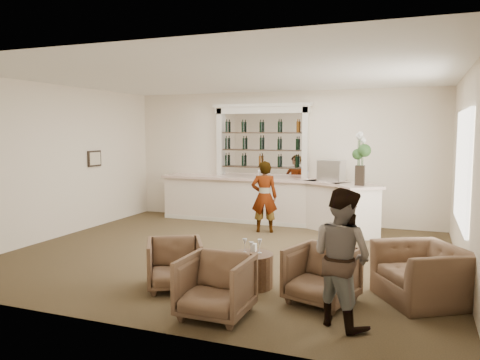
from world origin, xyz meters
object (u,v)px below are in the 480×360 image
object	(u,v)px
armchair_left	(175,264)
armchair_right	(322,275)
bar_counter	(268,201)
espresso_machine	(331,170)
armchair_center	(216,286)
sommelier	(264,197)
cocktail_table	(252,270)
guest	(342,257)
armchair_far	(423,274)
flower_vase	(360,156)

from	to	relation	value
armchair_left	armchair_right	bearing A→B (deg)	-25.46
bar_counter	espresso_machine	distance (m)	1.74
bar_counter	armchair_left	xyz separation A→B (m)	(0.16, -5.08, -0.21)
armchair_center	armchair_right	size ratio (longest dim) A/B	1.01
bar_counter	sommelier	xyz separation A→B (m)	(0.19, -0.94, 0.24)
cocktail_table	armchair_center	xyz separation A→B (m)	(-0.04, -1.22, 0.14)
armchair_right	espresso_machine	bearing A→B (deg)	116.07
guest	armchair_left	distance (m)	2.56
armchair_center	armchair_right	bearing A→B (deg)	39.96
guest	espresso_machine	distance (m)	5.67
armchair_center	espresso_machine	size ratio (longest dim) A/B	1.53
guest	armchair_left	world-z (taller)	guest
bar_counter	cocktail_table	xyz separation A→B (m)	(1.19, -4.61, -0.32)
sommelier	armchair_center	size ratio (longest dim) A/B	1.93
armchair_far	flower_vase	xyz separation A→B (m)	(-1.29, 3.64, 1.40)
guest	sommelier	bearing A→B (deg)	-30.55
armchair_left	espresso_machine	world-z (taller)	espresso_machine
guest	armchair_far	bearing A→B (deg)	-96.90
armchair_left	armchair_right	xyz separation A→B (m)	(2.13, 0.18, 0.02)
cocktail_table	espresso_machine	bearing A→B (deg)	85.72
armchair_center	armchair_right	xyz separation A→B (m)	(1.14, 0.94, -0.00)
bar_counter	sommelier	size ratio (longest dim) A/B	3.50
sommelier	armchair_left	size ratio (longest dim) A/B	2.03
sommelier	armchair_far	size ratio (longest dim) A/B	1.41
sommelier	armchair_far	world-z (taller)	sommelier
armchair_right	espresso_machine	xyz separation A→B (m)	(-0.75, 4.92, 1.00)
cocktail_table	guest	size ratio (longest dim) A/B	0.39
guest	armchair_left	xyz separation A→B (m)	(-2.48, 0.43, -0.46)
bar_counter	armchair_far	xyz separation A→B (m)	(3.56, -4.34, -0.20)
bar_counter	armchair_left	bearing A→B (deg)	-88.19
armchair_center	espresso_machine	distance (m)	5.95
armchair_left	armchair_center	xyz separation A→B (m)	(0.99, -0.75, 0.02)
bar_counter	flower_vase	bearing A→B (deg)	-16.89
cocktail_table	guest	world-z (taller)	guest
sommelier	armchair_left	distance (m)	4.16
guest	armchair_far	xyz separation A→B (m)	(0.92, 1.17, -0.45)
cocktail_table	espresso_machine	size ratio (longest dim) A/B	1.16
armchair_left	armchair_center	size ratio (longest dim) A/B	0.95
armchair_center	espresso_machine	bearing A→B (deg)	86.73
guest	armchair_center	xyz separation A→B (m)	(-1.49, -0.32, -0.44)
armchair_center	armchair_far	distance (m)	2.84
armchair_far	armchair_left	bearing A→B (deg)	-109.68
sommelier	armchair_right	distance (m)	4.50
armchair_right	armchair_far	xyz separation A→B (m)	(1.27, 0.56, -0.01)
armchair_right	armchair_center	bearing A→B (deg)	-123.17
armchair_far	bar_counter	bearing A→B (deg)	-172.53
armchair_left	armchair_right	size ratio (longest dim) A/B	0.95
cocktail_table	sommelier	xyz separation A→B (m)	(-1.00, 3.67, 0.57)
bar_counter	sommelier	distance (m)	0.99
espresso_machine	armchair_center	bearing A→B (deg)	-83.51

